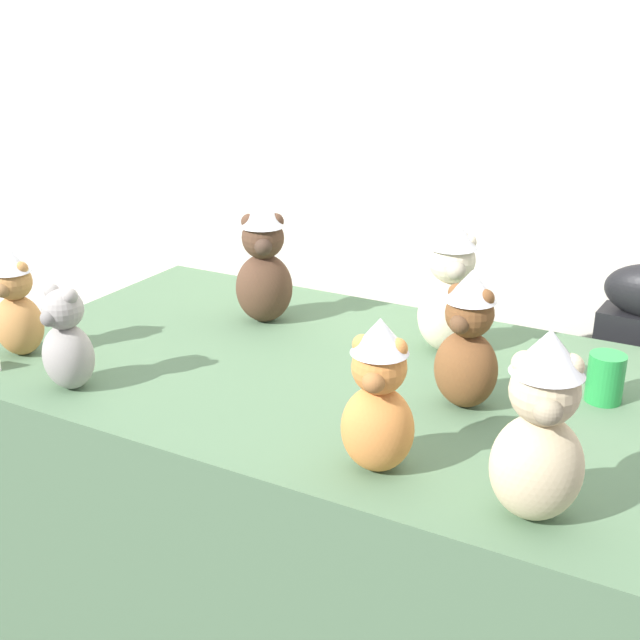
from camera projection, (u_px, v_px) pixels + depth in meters
name	position (u px, v px, depth m)	size (l,w,h in m)	color
wall_back	(440.00, 110.00, 2.36)	(7.00, 0.08, 2.60)	silver
display_table	(320.00, 501.00, 2.08)	(1.64, 0.99, 0.77)	#4C6B4C
instrument_case	(637.00, 425.00, 2.26)	(0.29, 0.14, 0.95)	black
teddy_bear_ginger	(378.00, 398.00, 1.45)	(0.16, 0.14, 0.30)	#D17F3D
teddy_bear_ash	(66.00, 342.00, 1.79)	(0.13, 0.11, 0.24)	gray
teddy_bear_cocoa	(264.00, 263.00, 2.17)	(0.20, 0.20, 0.34)	#4C3323
teddy_bear_caramel	(16.00, 303.00, 1.96)	(0.14, 0.13, 0.28)	#B27A42
teddy_bear_chestnut	(468.00, 341.00, 1.69)	(0.15, 0.14, 0.31)	brown
teddy_bear_cream	(450.00, 287.00, 1.97)	(0.20, 0.19, 0.34)	beige
teddy_bear_sand	(541.00, 429.00, 1.30)	(0.19, 0.18, 0.34)	#CCB78E
party_cup_green	(605.00, 378.00, 1.75)	(0.08, 0.08, 0.11)	#238C3D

